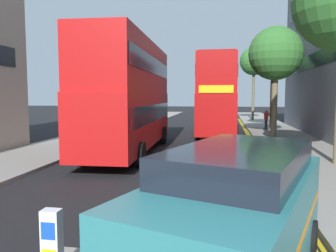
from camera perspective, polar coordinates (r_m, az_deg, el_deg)
name	(u,v)px	position (r m, az deg, el deg)	size (l,w,h in m)	color
sidewalk_right	(306,154)	(17.58, 22.65, -4.46)	(4.00, 80.00, 0.14)	gray
sidewalk_left	(58,147)	(19.36, -18.29, -3.47)	(4.00, 80.00, 0.14)	gray
kerb_line_outer	(267,162)	(15.29, 16.61, -5.93)	(0.10, 56.00, 0.01)	yellow
kerb_line_inner	(263,162)	(15.27, 16.01, -5.93)	(0.10, 56.00, 0.01)	yellow
keep_left_bollard	(52,249)	(5.59, -19.25, -19.27)	(0.36, 0.28, 1.11)	silver
double_decker_bus_away	(130,93)	(16.94, -6.62, 5.61)	(3.13, 10.90, 5.64)	red
double_decker_bus_oncoming	(218,94)	(24.97, 8.60, 5.44)	(2.84, 10.82, 5.64)	#B20F0F
taxi_minivan	(235,218)	(5.25, 11.42, -15.29)	(3.34, 5.16, 2.12)	teal
pedestrian_far	(266,119)	(28.40, 16.49, 1.13)	(0.34, 0.22, 1.62)	#2D2D38
street_tree_mid	(254,62)	(39.21, 14.53, 10.62)	(3.14, 3.14, 8.20)	#6B6047
street_tree_far	(275,54)	(23.23, 17.96, 11.62)	(3.47, 3.47, 7.25)	#6B6047
street_tree_distant	(274,53)	(28.63, 17.74, 11.87)	(3.02, 3.02, 7.83)	#6B6047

